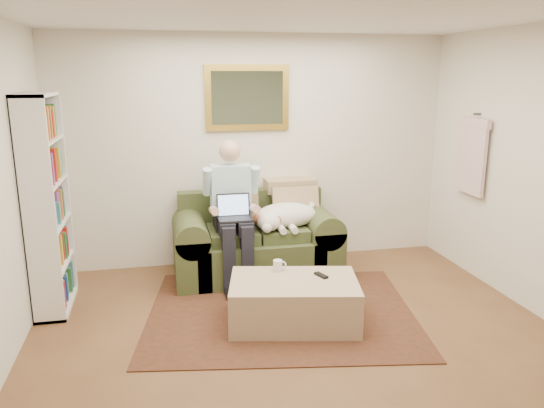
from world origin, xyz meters
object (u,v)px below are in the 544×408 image
object	(u,v)px
sofa	(256,247)
seated_man	(233,214)
coffee_mug	(278,265)
bookshelf	(47,204)
laptop	(234,212)
ottoman	(294,302)
sleeping_dog	(286,215)

from	to	relation	value
sofa	seated_man	bearing A→B (deg)	-148.55
coffee_mug	bookshelf	xyz separation A→B (m)	(-2.04, 0.57, 0.55)
seated_man	laptop	size ratio (longest dim) A/B	4.33
ottoman	bookshelf	size ratio (longest dim) A/B	0.56
seated_man	sleeping_dog	xyz separation A→B (m)	(0.58, 0.07, -0.07)
seated_man	laptop	world-z (taller)	seated_man
bookshelf	ottoman	bearing A→B (deg)	-21.43
ottoman	bookshelf	distance (m)	2.42
sofa	seated_man	size ratio (longest dim) A/B	1.19
sofa	sleeping_dog	size ratio (longest dim) A/B	2.43
sleeping_dog	coffee_mug	bearing A→B (deg)	-108.29
sleeping_dog	ottoman	distance (m)	1.27
sleeping_dog	ottoman	world-z (taller)	sleeping_dog
laptop	seated_man	bearing A→B (deg)	90.00
sofa	ottoman	xyz separation A→B (m)	(0.11, -1.25, -0.10)
laptop	sofa	bearing A→B (deg)	41.02
sofa	laptop	size ratio (longest dim) A/B	5.15
laptop	sleeping_dog	world-z (taller)	laptop
seated_man	ottoman	distance (m)	1.27
seated_man	coffee_mug	size ratio (longest dim) A/B	14.88
sleeping_dog	ottoman	size ratio (longest dim) A/B	0.65
seated_man	bookshelf	distance (m)	1.79
seated_man	laptop	distance (m)	0.08
sofa	coffee_mug	distance (m)	1.00
ottoman	laptop	bearing A→B (deg)	110.03
ottoman	coffee_mug	world-z (taller)	coffee_mug
sofa	sleeping_dog	distance (m)	0.50
sofa	laptop	distance (m)	0.59
seated_man	bookshelf	bearing A→B (deg)	-171.66
bookshelf	laptop	bearing A→B (deg)	6.14
sofa	coffee_mug	world-z (taller)	sofa
laptop	bookshelf	bearing A→B (deg)	-173.86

